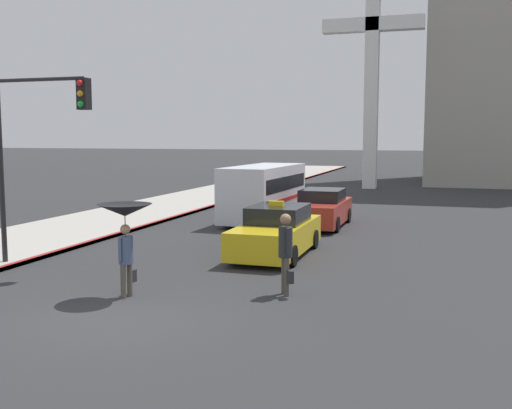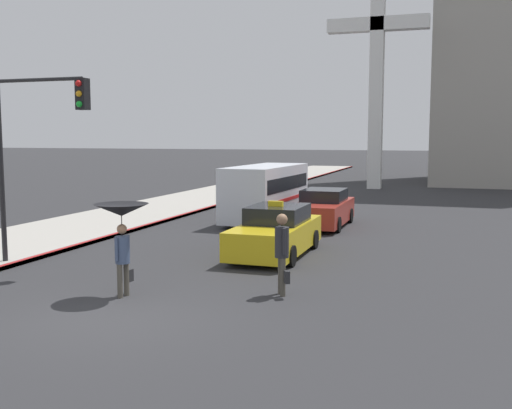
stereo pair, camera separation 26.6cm
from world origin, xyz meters
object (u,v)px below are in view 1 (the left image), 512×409
Objects in this scene: sedan_red at (321,209)px; traffic_light at (35,132)px; pedestrian_with_umbrella at (125,220)px; pedestrian_man at (286,248)px; ambulance_van at (264,190)px; taxi at (277,232)px; monument_cross at (372,60)px.

traffic_light is at bearing 60.06° from sedan_red.
traffic_light is (-3.72, 1.87, 1.95)m from pedestrian_with_umbrella.
pedestrian_man is at bearing -60.17° from pedestrian_with_umbrella.
ambulance_van reaches higher than sedan_red.
taxi is at bearing -9.21° from pedestrian_with_umbrella.
pedestrian_with_umbrella is at bearing 95.07° from ambulance_van.
traffic_light is at bearing -100.80° from monument_cross.
ambulance_van reaches higher than taxi.
taxi is at bearing -89.58° from monument_cross.
monument_cross reaches higher than traffic_light.
sedan_red is at bearing -89.03° from monument_cross.
sedan_red is 20.13m from monument_cross.
pedestrian_with_umbrella is 4.59m from traffic_light.
pedestrian_man reaches higher than taxi.
sedan_red is at bearing 60.06° from traffic_light.
ambulance_van is 3.14× the size of pedestrian_man.
taxi is 6.05m from pedestrian_with_umbrella.
taxi is 2.48× the size of pedestrian_man.
ambulance_van reaches higher than pedestrian_man.
taxi is 0.86× the size of traffic_light.
sedan_red is 2.12× the size of pedestrian_with_umbrella.
traffic_light is at bearing 75.93° from ambulance_van.
sedan_red is (0.13, 6.17, -0.00)m from taxi.
ambulance_van is 19.42m from monument_cross.
pedestrian_with_umbrella is 0.14× the size of monument_cross.
traffic_light reaches higher than ambulance_van.
taxi is 7.39m from traffic_light.
pedestrian_with_umbrella is at bearing -93.22° from monument_cross.
ambulance_van is 1.09× the size of traffic_light.
monument_cross reaches higher than sedan_red.
monument_cross is (-1.62, 29.03, 7.64)m from pedestrian_man.
pedestrian_with_umbrella is 31.12m from monument_cross.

